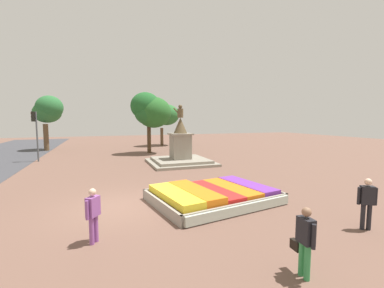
{
  "coord_description": "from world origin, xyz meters",
  "views": [
    {
      "loc": [
        -0.7,
        -10.15,
        3.42
      ],
      "look_at": [
        4.62,
        4.62,
        1.91
      ],
      "focal_mm": 24.0,
      "sensor_mm": 36.0,
      "label": 1
    }
  ],
  "objects_px": {
    "flower_planter": "(213,195)",
    "pedestrian_with_handbag": "(305,238)",
    "pedestrian_near_planter": "(93,212)",
    "pedestrian_crossing_plaza": "(367,200)",
    "traffic_light_far_corner": "(35,127)",
    "statue_monument": "(181,152)"
  },
  "relations": [
    {
      "from": "statue_monument",
      "to": "pedestrian_crossing_plaza",
      "type": "distance_m",
      "value": 13.5
    },
    {
      "from": "flower_planter",
      "to": "statue_monument",
      "type": "distance_m",
      "value": 9.41
    },
    {
      "from": "flower_planter",
      "to": "traffic_light_far_corner",
      "type": "bearing_deg",
      "value": 123.03
    },
    {
      "from": "statue_monument",
      "to": "flower_planter",
      "type": "bearing_deg",
      "value": -99.1
    },
    {
      "from": "pedestrian_with_handbag",
      "to": "pedestrian_near_planter",
      "type": "height_order",
      "value": "pedestrian_with_handbag"
    },
    {
      "from": "statue_monument",
      "to": "pedestrian_near_planter",
      "type": "distance_m",
      "value": 12.94
    },
    {
      "from": "pedestrian_with_handbag",
      "to": "statue_monument",
      "type": "bearing_deg",
      "value": 83.16
    },
    {
      "from": "pedestrian_crossing_plaza",
      "to": "pedestrian_near_planter",
      "type": "bearing_deg",
      "value": 166.25
    },
    {
      "from": "statue_monument",
      "to": "pedestrian_with_handbag",
      "type": "distance_m",
      "value": 14.73
    },
    {
      "from": "flower_planter",
      "to": "traffic_light_far_corner",
      "type": "relative_size",
      "value": 1.35
    },
    {
      "from": "traffic_light_far_corner",
      "to": "pedestrian_near_planter",
      "type": "height_order",
      "value": "traffic_light_far_corner"
    },
    {
      "from": "pedestrian_near_planter",
      "to": "pedestrian_crossing_plaza",
      "type": "distance_m",
      "value": 8.17
    },
    {
      "from": "flower_planter",
      "to": "pedestrian_near_planter",
      "type": "distance_m",
      "value": 5.1
    },
    {
      "from": "statue_monument",
      "to": "traffic_light_far_corner",
      "type": "height_order",
      "value": "statue_monument"
    },
    {
      "from": "flower_planter",
      "to": "pedestrian_with_handbag",
      "type": "xyz_separation_m",
      "value": [
        -0.27,
        -5.35,
        0.6
      ]
    },
    {
      "from": "flower_planter",
      "to": "pedestrian_crossing_plaza",
      "type": "height_order",
      "value": "pedestrian_crossing_plaza"
    },
    {
      "from": "pedestrian_near_planter",
      "to": "pedestrian_crossing_plaza",
      "type": "height_order",
      "value": "pedestrian_crossing_plaza"
    },
    {
      "from": "flower_planter",
      "to": "pedestrian_crossing_plaza",
      "type": "bearing_deg",
      "value": -50.68
    },
    {
      "from": "flower_planter",
      "to": "statue_monument",
      "type": "xyz_separation_m",
      "value": [
        1.49,
        9.28,
        0.61
      ]
    },
    {
      "from": "flower_planter",
      "to": "traffic_light_far_corner",
      "type": "distance_m",
      "value": 17.08
    },
    {
      "from": "pedestrian_near_planter",
      "to": "pedestrian_crossing_plaza",
      "type": "bearing_deg",
      "value": -13.75
    },
    {
      "from": "flower_planter",
      "to": "pedestrian_with_handbag",
      "type": "relative_size",
      "value": 3.49
    }
  ]
}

